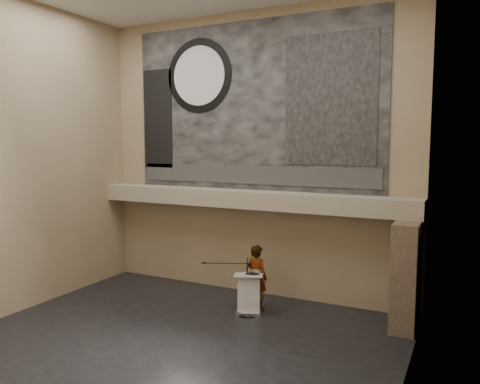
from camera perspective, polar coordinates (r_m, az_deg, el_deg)
The scene contains 20 objects.
floor at distance 11.65m, azimuth -7.40°, elevation -17.42°, with size 10.00×10.00×0.00m, color black.
wall_back at distance 14.17m, azimuth 1.45°, elevation 4.53°, with size 10.00×0.02×8.50m, color #857254.
wall_front at distance 7.72m, azimuth -24.67°, elevation 2.67°, with size 10.00×0.02×8.50m, color #857254.
wall_left at distance 14.12m, azimuth -24.78°, elevation 3.97°, with size 0.02×8.00×8.50m, color #857254.
wall_right at distance 8.90m, azimuth 20.03°, elevation 3.24°, with size 0.02×8.00×8.50m, color #857254.
soffit at distance 13.91m, azimuth 0.74°, elevation -0.87°, with size 10.00×0.80×0.50m, color gray.
sprinkler_left at distance 14.67m, azimuth -4.99°, elevation -1.63°, with size 0.04×0.04×0.06m, color #B2893D.
sprinkler_right at distance 13.19m, azimuth 8.10°, elevation -2.54°, with size 0.04×0.04×0.06m, color #B2893D.
banner at distance 14.18m, azimuth 1.41°, elevation 10.40°, with size 8.00×0.05×5.00m, color black.
banner_text_strip at distance 14.14m, azimuth 1.32°, elevation 2.09°, with size 7.76×0.02×0.55m, color #2E2E2E.
banner_clock_rim at distance 15.10m, azimuth -5.02°, elevation 13.93°, with size 2.30×2.30×0.02m, color black.
banner_clock_face at distance 15.09m, azimuth -5.06°, elevation 13.94°, with size 1.84×1.84×0.02m, color silver.
banner_building_print at distance 13.31m, azimuth 10.91°, elevation 11.00°, with size 2.60×0.02×3.60m, color black.
banner_brick_print at distance 15.87m, azimuth -9.96°, elevation 8.76°, with size 1.10×0.02×3.20m, color black.
stone_pier at distance 12.50m, azimuth 19.61°, elevation -9.51°, with size 0.60×1.40×2.70m, color #46362B.
lectern at distance 12.96m, azimuth 1.11°, elevation -12.28°, with size 0.90×0.77×1.14m.
binder at distance 12.70m, azimuth 1.50°, elevation -9.99°, with size 0.31×0.25×0.04m, color black.
papers at distance 12.82m, azimuth 0.81°, elevation -9.90°, with size 0.23×0.32×0.01m, color silver.
speaker_person at distance 13.21m, azimuth 2.08°, elevation -10.31°, with size 0.66×0.43×1.81m, color white.
mic_stand at distance 12.96m, azimuth 0.69°, elevation -13.78°, with size 1.40×0.74×1.58m.
Camera 1 is at (6.01, -8.83, 4.64)m, focal length 35.00 mm.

